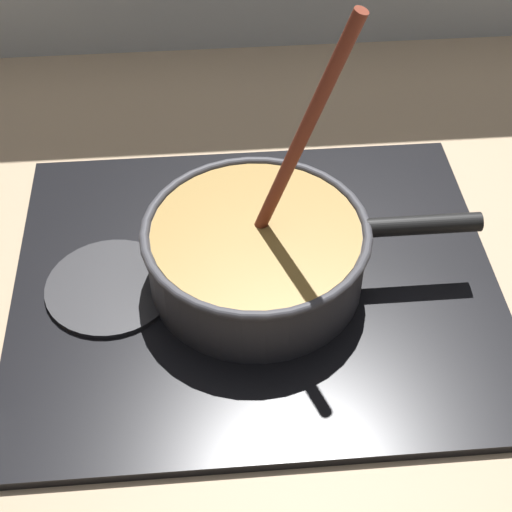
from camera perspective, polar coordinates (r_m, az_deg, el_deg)
name	(u,v)px	position (r m, az deg, el deg)	size (l,w,h in m)	color
ground	(322,480)	(0.80, 4.84, -15.92)	(2.40, 1.60, 0.04)	#9E8466
hob_plate	(256,283)	(0.92, 0.00, -1.99)	(0.56, 0.48, 0.01)	black
burner_ring	(256,277)	(0.91, 0.00, -1.56)	(0.20, 0.20, 0.01)	#592D0C
spare_burner	(111,287)	(0.92, -10.53, -2.21)	(0.15, 0.15, 0.01)	#262628
cooking_pan	(257,252)	(0.88, 0.09, 0.28)	(0.38, 0.26, 0.34)	#38383D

